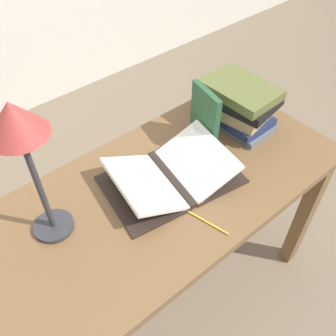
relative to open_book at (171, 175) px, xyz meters
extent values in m
plane|color=#70604C|center=(-0.05, -0.01, -0.80)|extent=(12.00, 12.00, 0.00)
cube|color=brown|center=(-0.05, -0.01, -0.04)|extent=(1.35, 0.64, 0.03)
cube|color=brown|center=(0.57, -0.28, -0.43)|extent=(0.06, 0.06, 0.74)
cube|color=brown|center=(0.57, 0.26, -0.43)|extent=(0.06, 0.06, 0.74)
cube|color=black|center=(0.00, 0.00, -0.02)|extent=(0.07, 0.29, 0.02)
cube|color=black|center=(-0.12, 0.02, -0.02)|extent=(0.26, 0.33, 0.01)
cube|color=black|center=(0.12, -0.02, -0.02)|extent=(0.26, 0.33, 0.01)
cube|color=silver|center=(-0.11, 0.02, 0.02)|extent=(0.24, 0.31, 0.09)
cube|color=silver|center=(0.11, -0.02, 0.02)|extent=(0.24, 0.31, 0.09)
cube|color=slate|center=(0.41, 0.07, -0.01)|extent=(0.19, 0.31, 0.03)
cube|color=#1E284C|center=(0.41, 0.07, 0.01)|extent=(0.18, 0.28, 0.03)
cube|color=tan|center=(0.41, 0.07, 0.06)|extent=(0.23, 0.28, 0.05)
cube|color=black|center=(0.41, 0.07, 0.10)|extent=(0.24, 0.32, 0.04)
cube|color=brown|center=(0.41, 0.07, 0.14)|extent=(0.20, 0.29, 0.04)
cube|color=#234C2D|center=(0.23, 0.08, 0.09)|extent=(0.05, 0.16, 0.23)
cylinder|color=#2D2D33|center=(-0.41, 0.08, -0.02)|extent=(0.13, 0.13, 0.02)
cylinder|color=#2D2D33|center=(-0.41, 0.08, 0.18)|extent=(0.02, 0.02, 0.37)
cone|color=#99332D|center=(-0.41, 0.08, 0.41)|extent=(0.16, 0.16, 0.10)
cylinder|color=white|center=(0.22, 0.07, 0.02)|extent=(0.09, 0.09, 0.09)
torus|color=white|center=(0.22, 0.12, 0.02)|extent=(0.01, 0.05, 0.05)
cylinder|color=gold|center=(-0.03, -0.21, -0.02)|extent=(0.05, 0.17, 0.01)
camera|label=1|loc=(-0.58, -0.67, 0.96)|focal=40.00mm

